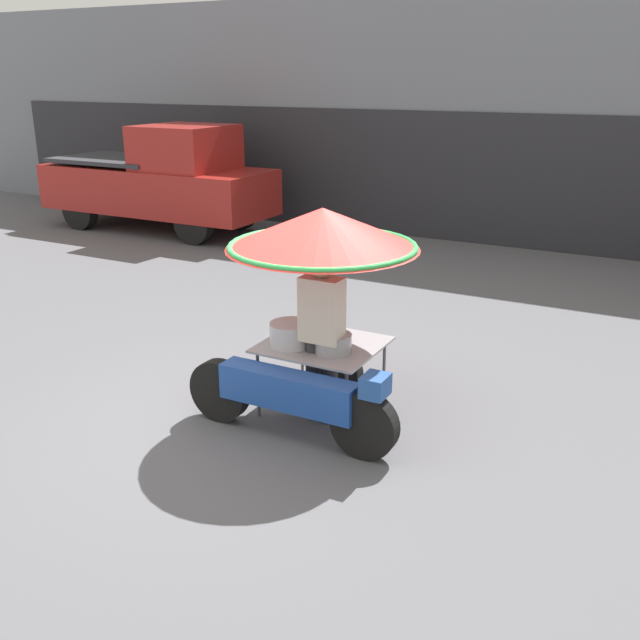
% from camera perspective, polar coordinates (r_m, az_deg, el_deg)
% --- Properties ---
extents(ground_plane, '(36.00, 36.00, 0.00)m').
position_cam_1_polar(ground_plane, '(6.80, -4.72, -7.82)').
color(ground_plane, '#56565B').
extents(shopfront_building, '(28.00, 2.06, 4.48)m').
position_cam_1_polar(shopfront_building, '(14.57, 15.32, 15.20)').
color(shopfront_building, gray).
rests_on(shopfront_building, ground).
extents(vendor_motorcycle_cart, '(2.06, 1.75, 1.96)m').
position_cam_1_polar(vendor_motorcycle_cart, '(6.36, -0.12, 4.73)').
color(vendor_motorcycle_cart, black).
rests_on(vendor_motorcycle_cart, ground).
extents(vendor_person, '(0.38, 0.22, 1.60)m').
position_cam_1_polar(vendor_person, '(6.39, 0.14, -0.81)').
color(vendor_person, '#2D2D33').
rests_on(vendor_person, ground).
extents(pickup_truck, '(4.86, 1.76, 2.12)m').
position_cam_1_polar(pickup_truck, '(15.00, -12.52, 10.82)').
color(pickup_truck, black).
rests_on(pickup_truck, ground).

